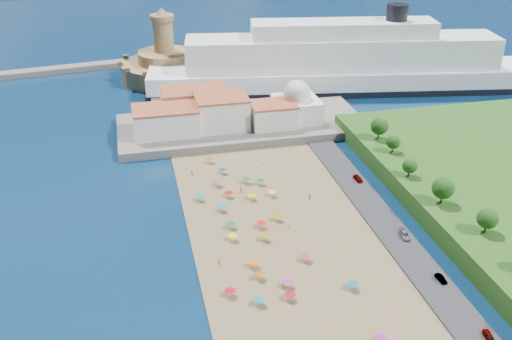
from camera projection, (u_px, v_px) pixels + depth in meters
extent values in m
plane|color=#071938|center=(263.00, 243.00, 145.52)|extent=(700.00, 700.00, 0.00)
cube|color=#59544C|center=(242.00, 126.00, 209.97)|extent=(90.00, 36.00, 3.00)
cube|color=#59544C|center=(173.00, 99.00, 235.94)|extent=(18.00, 70.00, 2.40)
cube|color=silver|center=(166.00, 121.00, 198.11)|extent=(22.00, 14.00, 9.00)
cube|color=silver|center=(221.00, 112.00, 203.41)|extent=(18.00, 16.00, 11.00)
cube|color=silver|center=(273.00, 115.00, 204.27)|extent=(16.00, 12.00, 8.00)
cube|color=silver|center=(195.00, 103.00, 212.40)|extent=(24.00, 14.00, 10.00)
cube|color=silver|center=(296.00, 109.00, 209.74)|extent=(16.00, 16.00, 8.00)
sphere|color=silver|center=(297.00, 94.00, 206.98)|extent=(10.00, 10.00, 10.00)
cylinder|color=silver|center=(297.00, 84.00, 205.23)|extent=(1.20, 1.20, 1.60)
cylinder|color=#9F834F|center=(166.00, 71.00, 260.59)|extent=(40.00, 40.00, 8.00)
cylinder|color=#9F834F|center=(165.00, 57.00, 257.60)|extent=(24.00, 24.00, 5.00)
cylinder|color=#9F834F|center=(163.00, 36.00, 253.23)|extent=(9.00, 9.00, 14.00)
cylinder|color=#9F834F|center=(162.00, 17.00, 249.46)|extent=(10.40, 10.40, 2.40)
cone|color=#9F834F|center=(162.00, 11.00, 248.22)|extent=(6.00, 6.00, 3.00)
cube|color=black|center=(340.00, 86.00, 249.57)|extent=(168.13, 51.22, 2.68)
cube|color=white|center=(340.00, 78.00, 247.91)|extent=(167.08, 50.66, 9.92)
cube|color=white|center=(342.00, 52.00, 242.58)|extent=(133.73, 40.97, 13.23)
cube|color=white|center=(344.00, 29.00, 238.02)|extent=(78.63, 27.70, 6.61)
cylinder|color=black|center=(397.00, 12.00, 236.28)|extent=(8.82, 8.82, 6.61)
cylinder|color=gray|center=(265.00, 237.00, 145.60)|extent=(0.07, 0.07, 2.00)
cone|color=#997D0D|center=(265.00, 235.00, 145.19)|extent=(2.50, 2.50, 0.60)
cylinder|color=gray|center=(261.00, 225.00, 150.90)|extent=(0.07, 0.07, 2.00)
cone|color=red|center=(261.00, 222.00, 150.49)|extent=(2.50, 2.50, 0.60)
cylinder|color=gray|center=(272.00, 193.00, 165.73)|extent=(0.07, 0.07, 2.00)
cone|color=#E6F70D|center=(272.00, 191.00, 165.32)|extent=(2.50, 2.50, 0.60)
cylinder|color=gray|center=(306.00, 258.00, 137.75)|extent=(0.07, 0.07, 2.00)
cone|color=#B8275B|center=(306.00, 255.00, 137.34)|extent=(2.50, 2.50, 0.60)
cylinder|color=gray|center=(222.00, 208.00, 158.28)|extent=(0.07, 0.07, 2.00)
cone|color=#0D6CAF|center=(222.00, 206.00, 157.87)|extent=(2.50, 2.50, 0.60)
cylinder|color=gray|center=(290.00, 296.00, 125.23)|extent=(0.07, 0.07, 2.00)
cone|color=#B10E24|center=(290.00, 293.00, 124.81)|extent=(2.50, 2.50, 0.60)
cylinder|color=gray|center=(199.00, 198.00, 163.45)|extent=(0.07, 0.07, 2.00)
cone|color=#0F7291|center=(199.00, 195.00, 163.03)|extent=(2.50, 2.50, 0.60)
cylinder|color=gray|center=(261.00, 182.00, 172.01)|extent=(0.07, 0.07, 2.00)
cone|color=#126627|center=(261.00, 179.00, 171.59)|extent=(2.50, 2.50, 0.60)
cylinder|color=gray|center=(380.00, 339.00, 113.68)|extent=(0.07, 0.07, 2.00)
cone|color=#A72387|center=(381.00, 336.00, 113.27)|extent=(2.50, 2.50, 0.60)
cylinder|color=gray|center=(210.00, 160.00, 184.92)|extent=(0.07, 0.07, 2.00)
cone|color=#91560D|center=(210.00, 158.00, 184.50)|extent=(2.50, 2.50, 0.60)
cylinder|color=gray|center=(229.00, 194.00, 165.26)|extent=(0.07, 0.07, 2.00)
cone|color=#AC0D12|center=(229.00, 192.00, 164.85)|extent=(2.50, 2.50, 0.60)
cylinder|color=gray|center=(231.00, 225.00, 150.66)|extent=(0.07, 0.07, 2.00)
cone|color=#136B34|center=(231.00, 222.00, 150.24)|extent=(2.50, 2.50, 0.60)
cylinder|color=gray|center=(223.00, 171.00, 178.39)|extent=(0.07, 0.07, 2.00)
cone|color=navy|center=(223.00, 168.00, 177.98)|extent=(2.50, 2.50, 0.60)
cylinder|color=gray|center=(352.00, 286.00, 128.41)|extent=(0.07, 0.07, 2.00)
cone|color=#0F658D|center=(353.00, 283.00, 127.99)|extent=(2.50, 2.50, 0.60)
cylinder|color=gray|center=(233.00, 238.00, 145.59)|extent=(0.07, 0.07, 2.00)
cone|color=yellow|center=(233.00, 235.00, 145.17)|extent=(2.50, 2.50, 0.60)
cylinder|color=gray|center=(259.00, 276.00, 131.65)|extent=(0.07, 0.07, 2.00)
cone|color=#94570D|center=(259.00, 273.00, 131.23)|extent=(2.50, 2.50, 0.60)
cylinder|color=gray|center=(254.00, 264.00, 135.66)|extent=(0.07, 0.07, 2.00)
cone|color=#FF680B|center=(254.00, 261.00, 135.25)|extent=(2.50, 2.50, 0.60)
cylinder|color=gray|center=(288.00, 284.00, 129.04)|extent=(0.07, 0.07, 2.00)
cone|color=#BC28B8|center=(288.00, 281.00, 128.62)|extent=(2.50, 2.50, 0.60)
cylinder|color=gray|center=(252.00, 197.00, 163.96)|extent=(0.07, 0.07, 2.00)
cone|color=yellow|center=(252.00, 194.00, 163.55)|extent=(2.50, 2.50, 0.60)
cylinder|color=gray|center=(277.00, 218.00, 153.99)|extent=(0.07, 0.07, 2.00)
cone|color=#90790D|center=(278.00, 215.00, 153.57)|extent=(2.50, 2.50, 0.60)
cylinder|color=gray|center=(218.00, 183.00, 171.13)|extent=(0.07, 0.07, 2.00)
cone|color=#BA277A|center=(218.00, 181.00, 170.71)|extent=(2.50, 2.50, 0.60)
cylinder|color=gray|center=(246.00, 180.00, 172.80)|extent=(0.07, 0.07, 2.00)
cone|color=#1B7013|center=(246.00, 178.00, 172.39)|extent=(2.50, 2.50, 0.60)
cylinder|color=gray|center=(230.00, 293.00, 126.35)|extent=(0.07, 0.07, 2.00)
cone|color=#B20E24|center=(230.00, 289.00, 125.93)|extent=(2.50, 2.50, 0.60)
cylinder|color=gray|center=(259.00, 302.00, 123.67)|extent=(0.07, 0.07, 2.00)
cone|color=#0F7C90|center=(259.00, 298.00, 123.26)|extent=(2.50, 2.50, 0.60)
imported|color=tan|center=(283.00, 286.00, 128.68)|extent=(0.95, 0.74, 1.71)
imported|color=tan|center=(192.00, 173.00, 177.14)|extent=(1.11, 0.65, 1.78)
imported|color=tan|center=(219.00, 262.00, 136.71)|extent=(0.92, 0.76, 1.70)
imported|color=tan|center=(263.00, 164.00, 182.76)|extent=(0.89, 1.29, 1.83)
imported|color=tan|center=(310.00, 197.00, 164.07)|extent=(0.59, 1.67, 1.78)
imported|color=tan|center=(228.00, 340.00, 113.59)|extent=(0.73, 0.80, 1.83)
imported|color=tan|center=(240.00, 190.00, 168.07)|extent=(0.81, 0.96, 1.76)
imported|color=tan|center=(289.00, 226.00, 150.40)|extent=(0.49, 0.68, 1.77)
imported|color=gray|center=(489.00, 337.00, 114.18)|extent=(2.12, 4.07, 1.32)
imported|color=gray|center=(358.00, 178.00, 173.69)|extent=(2.02, 4.36, 1.45)
imported|color=gray|center=(405.00, 234.00, 146.55)|extent=(2.70, 5.13, 1.42)
imported|color=gray|center=(441.00, 278.00, 130.72)|extent=(1.55, 3.70, 1.19)
cylinder|color=#382314|center=(486.00, 227.00, 138.51)|extent=(0.50, 0.50, 2.85)
sphere|color=#14380F|center=(488.00, 219.00, 137.33)|extent=(5.13, 5.13, 5.13)
cylinder|color=#382314|center=(442.00, 198.00, 150.78)|extent=(0.50, 0.50, 3.30)
sphere|color=#14380F|center=(443.00, 188.00, 149.41)|extent=(5.94, 5.94, 5.94)
cylinder|color=#382314|center=(409.00, 173.00, 164.54)|extent=(0.50, 0.50, 2.41)
sphere|color=#14380F|center=(410.00, 166.00, 163.54)|extent=(4.34, 4.34, 4.34)
cylinder|color=#382314|center=(393.00, 148.00, 178.94)|extent=(0.50, 0.50, 2.51)
sphere|color=#14380F|center=(393.00, 142.00, 177.90)|extent=(4.51, 4.51, 4.51)
cylinder|color=#382314|center=(379.00, 134.00, 187.83)|extent=(0.50, 0.50, 3.26)
sphere|color=#14380F|center=(379.00, 126.00, 186.48)|extent=(5.86, 5.86, 5.86)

